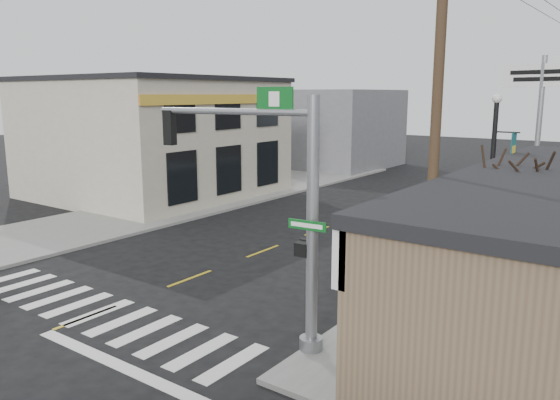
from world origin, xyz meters
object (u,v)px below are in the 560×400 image
Objects in this scene: guide_sign at (452,234)px; dance_center_sign at (541,103)px; lamp_post at (494,172)px; utility_pole_near at (434,148)px; traffic_signal_pole at (286,195)px; fire_hydrant at (422,318)px; bare_tree at (517,163)px.

dance_center_sign reaches higher than guide_sign.
lamp_post is 0.65× the size of utility_pole_near.
lamp_post is 6.32m from utility_pole_near.
traffic_signal_pole is 9.76× the size of fire_hydrant.
dance_center_sign reaches higher than bare_tree.
utility_pole_near is at bearing -61.90° from fire_hydrant.
lamp_post is (0.62, 1.93, 1.78)m from guide_sign.
bare_tree is (1.54, -10.42, -1.33)m from dance_center_sign.
bare_tree is (4.02, 4.36, 0.61)m from traffic_signal_pole.
bare_tree is at bearing 50.14° from fire_hydrant.
traffic_signal_pole is 0.66× the size of utility_pole_near.
guide_sign is 0.28× the size of utility_pole_near.
traffic_signal_pole is 8.55m from lamp_post.
utility_pole_near is (2.73, 2.00, 1.10)m from traffic_signal_pole.
traffic_signal_pole is 1.03× the size of lamp_post.
fire_hydrant is 6.47m from lamp_post.
lamp_post is (2.49, 8.18, -0.19)m from traffic_signal_pole.
guide_sign is 4.08× the size of fire_hydrant.
lamp_post is at bearing -73.87° from dance_center_sign.
fire_hydrant is at bearing -78.01° from guide_sign.
dance_center_sign is at bearing 98.20° from utility_pole_near.
lamp_post reaches higher than bare_tree.
traffic_signal_pole is at bearing -103.68° from guide_sign.
fire_hydrant is 4.43m from utility_pole_near.
fire_hydrant is (0.59, -3.75, -1.33)m from guide_sign.
guide_sign is at bearing -78.04° from dance_center_sign.
traffic_signal_pole is 6.81m from guide_sign.
traffic_signal_pole reaches higher than bare_tree.
fire_hydrant is at bearing -70.88° from lamp_post.
utility_pole_near reaches higher than fire_hydrant.
dance_center_sign is (-0.01, 6.61, 2.13)m from lamp_post.
utility_pole_near is (0.86, -4.25, 3.06)m from guide_sign.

